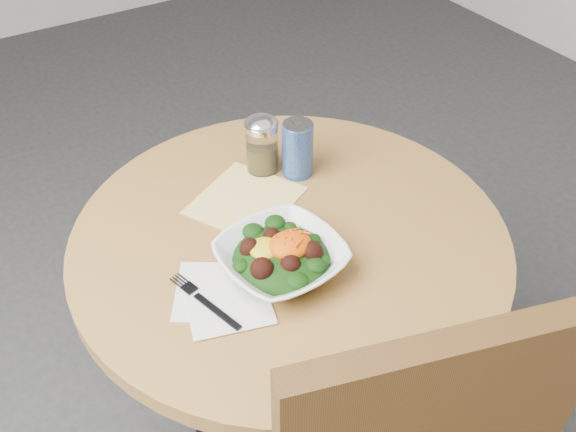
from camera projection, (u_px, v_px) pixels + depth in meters
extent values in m
plane|color=#2C2D2F|center=(289.00, 430.00, 1.80)|extent=(6.00, 6.00, 0.00)
cylinder|color=black|center=(289.00, 427.00, 1.79)|extent=(0.52, 0.52, 0.03)
cylinder|color=black|center=(289.00, 352.00, 1.57)|extent=(0.10, 0.10, 0.71)
cylinder|color=#A76F3C|center=(290.00, 239.00, 1.33)|extent=(0.90, 0.90, 0.04)
cube|color=#DFAE0B|center=(246.00, 200.00, 1.39)|extent=(0.28, 0.27, 0.00)
cube|color=silver|center=(216.00, 291.00, 1.19)|extent=(0.21, 0.21, 0.00)
cube|color=silver|center=(228.00, 301.00, 1.17)|extent=(0.19, 0.19, 0.00)
imported|color=white|center=(281.00, 259.00, 1.22)|extent=(0.25, 0.25, 0.06)
ellipsoid|color=black|center=(281.00, 259.00, 1.22)|extent=(0.19, 0.19, 0.07)
ellipsoid|color=gold|center=(264.00, 248.00, 1.20)|extent=(0.06, 0.06, 0.02)
ellipsoid|color=#F76405|center=(290.00, 245.00, 1.20)|extent=(0.09, 0.07, 0.04)
cube|color=black|center=(217.00, 312.00, 1.15)|extent=(0.04, 0.11, 0.00)
cube|color=black|center=(185.00, 285.00, 1.20)|extent=(0.04, 0.07, 0.00)
cylinder|color=silver|center=(262.00, 149.00, 1.44)|extent=(0.07, 0.07, 0.11)
cylinder|color=olive|center=(262.00, 157.00, 1.46)|extent=(0.06, 0.06, 0.06)
cylinder|color=silver|center=(261.00, 126.00, 1.40)|extent=(0.08, 0.08, 0.01)
ellipsoid|color=silver|center=(261.00, 123.00, 1.40)|extent=(0.07, 0.07, 0.03)
cylinder|color=navy|center=(298.00, 149.00, 1.43)|extent=(0.07, 0.07, 0.13)
cylinder|color=#B1B1B8|center=(298.00, 124.00, 1.38)|extent=(0.07, 0.07, 0.00)
cube|color=#B1B1B8|center=(296.00, 121.00, 1.39)|extent=(0.01, 0.02, 0.00)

